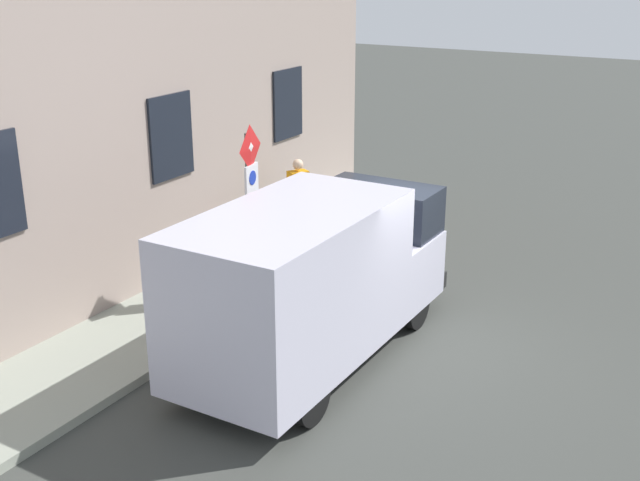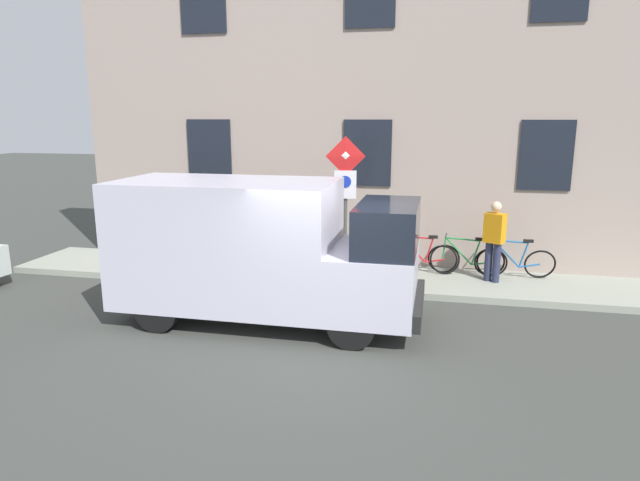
{
  "view_description": "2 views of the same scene",
  "coord_description": "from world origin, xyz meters",
  "px_view_note": "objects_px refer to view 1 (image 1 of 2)",
  "views": [
    {
      "loc": [
        -4.57,
        10.72,
        5.78
      ],
      "look_at": [
        1.61,
        0.11,
        1.4
      ],
      "focal_mm": 44.87,
      "sensor_mm": 36.0,
      "label": 1
    },
    {
      "loc": [
        -7.91,
        -1.57,
        3.58
      ],
      "look_at": [
        2.39,
        0.61,
        1.19
      ],
      "focal_mm": 30.84,
      "sensor_mm": 36.0,
      "label": 2
    }
  ],
  "objects_px": {
    "sign_post_stacked": "(251,188)",
    "bicycle_red": "(243,240)",
    "delivery_van": "(313,277)",
    "bicycle_green": "(271,226)",
    "bicycle_blue": "(296,213)",
    "pedestrian": "(298,196)"
  },
  "relations": [
    {
      "from": "delivery_van",
      "to": "sign_post_stacked",
      "type": "bearing_deg",
      "value": 58.62
    },
    {
      "from": "sign_post_stacked",
      "to": "bicycle_green",
      "type": "bearing_deg",
      "value": -62.57
    },
    {
      "from": "sign_post_stacked",
      "to": "pedestrian",
      "type": "height_order",
      "value": "sign_post_stacked"
    },
    {
      "from": "bicycle_blue",
      "to": "bicycle_green",
      "type": "distance_m",
      "value": 1.0
    },
    {
      "from": "delivery_van",
      "to": "bicycle_green",
      "type": "bearing_deg",
      "value": 41.32
    },
    {
      "from": "pedestrian",
      "to": "bicycle_blue",
      "type": "bearing_deg",
      "value": 156.16
    },
    {
      "from": "pedestrian",
      "to": "sign_post_stacked",
      "type": "bearing_deg",
      "value": -42.83
    },
    {
      "from": "sign_post_stacked",
      "to": "bicycle_red",
      "type": "height_order",
      "value": "sign_post_stacked"
    },
    {
      "from": "bicycle_red",
      "to": "pedestrian",
      "type": "distance_m",
      "value": 1.65
    },
    {
      "from": "bicycle_green",
      "to": "bicycle_red",
      "type": "xyz_separation_m",
      "value": [
        -0.0,
        1.0,
        0.0
      ]
    },
    {
      "from": "sign_post_stacked",
      "to": "bicycle_red",
      "type": "relative_size",
      "value": 1.71
    },
    {
      "from": "sign_post_stacked",
      "to": "pedestrian",
      "type": "distance_m",
      "value": 3.33
    },
    {
      "from": "bicycle_red",
      "to": "delivery_van",
      "type": "bearing_deg",
      "value": 48.11
    },
    {
      "from": "sign_post_stacked",
      "to": "bicycle_red",
      "type": "distance_m",
      "value": 2.56
    },
    {
      "from": "delivery_van",
      "to": "bicycle_green",
      "type": "distance_m",
      "value": 4.96
    },
    {
      "from": "pedestrian",
      "to": "bicycle_green",
      "type": "bearing_deg",
      "value": -95.64
    },
    {
      "from": "bicycle_red",
      "to": "bicycle_blue",
      "type": "bearing_deg",
      "value": 178.0
    },
    {
      "from": "bicycle_green",
      "to": "delivery_van",
      "type": "bearing_deg",
      "value": 44.64
    },
    {
      "from": "sign_post_stacked",
      "to": "delivery_van",
      "type": "height_order",
      "value": "sign_post_stacked"
    },
    {
      "from": "bicycle_blue",
      "to": "pedestrian",
      "type": "xyz_separation_m",
      "value": [
        -0.36,
        0.49,
        0.56
      ]
    },
    {
      "from": "bicycle_green",
      "to": "bicycle_red",
      "type": "bearing_deg",
      "value": 3.59
    },
    {
      "from": "sign_post_stacked",
      "to": "bicycle_red",
      "type": "xyz_separation_m",
      "value": [
        1.3,
        -1.51,
        -1.61
      ]
    }
  ]
}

